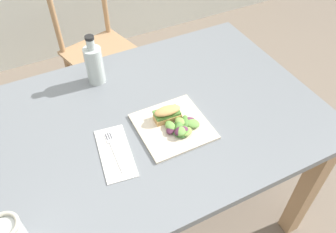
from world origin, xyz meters
TOP-DOWN VIEW (x-y plane):
  - ground_plane at (0.00, 0.00)m, footprint 8.79×8.79m
  - dining_table at (0.05, 0.04)m, footprint 1.34×0.89m
  - chair_wooden_far at (0.12, 0.97)m, footprint 0.49×0.49m
  - plate_lunch at (0.11, -0.05)m, footprint 0.25×0.25m
  - sandwich_half_front at (0.11, -0.01)m, footprint 0.10×0.06m
  - salad_mixed_greens at (0.13, -0.08)m, footprint 0.15×0.11m
  - napkin_folded at (-0.12, -0.07)m, footprint 0.14×0.25m
  - fork_on_napkin at (-0.12, -0.05)m, footprint 0.03×0.19m
  - bottle_cold_brew at (-0.05, 0.33)m, footprint 0.07×0.07m

SIDE VIEW (x-z plane):
  - ground_plane at x=0.00m, z-range 0.00..0.00m
  - chair_wooden_far at x=0.12m, z-range 0.01..0.88m
  - dining_table at x=0.05m, z-range 0.25..0.99m
  - napkin_folded at x=-0.12m, z-range 0.74..0.74m
  - plate_lunch at x=0.11m, z-range 0.74..0.75m
  - fork_on_napkin at x=-0.12m, z-range 0.74..0.75m
  - salad_mixed_greens at x=0.13m, z-range 0.75..0.78m
  - sandwich_half_front at x=0.11m, z-range 0.75..0.81m
  - bottle_cold_brew at x=-0.05m, z-range 0.71..0.92m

